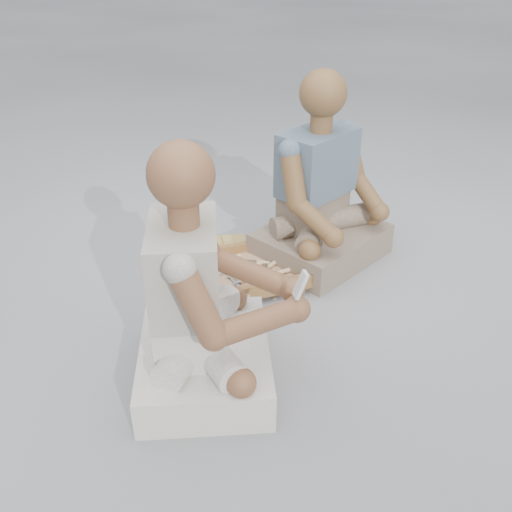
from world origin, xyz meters
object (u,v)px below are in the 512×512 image
object	(u,v)px
companion	(321,200)
carved_panel	(198,256)
craftsman	(201,308)
tool_tray	(249,271)

from	to	relation	value
companion	carved_panel	bearing A→B (deg)	-42.62
carved_panel	craftsman	size ratio (longest dim) A/B	0.57
carved_panel	craftsman	distance (m)	1.00
tool_tray	craftsman	xyz separation A→B (m)	(-0.38, -0.64, 0.27)
craftsman	companion	xyz separation A→B (m)	(0.82, 0.77, -0.00)
companion	tool_tray	bearing A→B (deg)	-11.09
carved_panel	companion	xyz separation A→B (m)	(0.64, -0.16, 0.32)
tool_tray	carved_panel	bearing A→B (deg)	123.69
tool_tray	companion	world-z (taller)	companion
carved_panel	tool_tray	xyz separation A→B (m)	(0.20, -0.30, 0.04)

